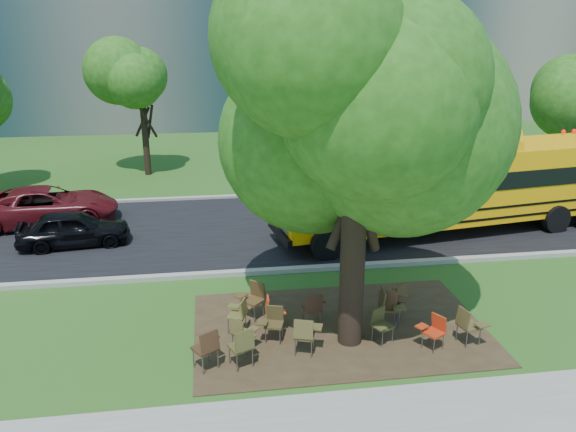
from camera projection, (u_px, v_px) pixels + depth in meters
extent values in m
plane|color=#27581B|center=(296.00, 321.00, 14.02)|extent=(160.00, 160.00, 0.00)
cube|color=#382819|center=(339.00, 328.00, 13.68)|extent=(7.00, 4.50, 0.03)
cube|color=black|center=(266.00, 228.00, 20.59)|extent=(80.00, 8.00, 0.04)
cube|color=gray|center=(280.00, 270.00, 16.82)|extent=(80.00, 0.25, 0.14)
cube|color=gray|center=(256.00, 196.00, 24.43)|extent=(80.00, 0.25, 0.14)
cylinder|color=black|center=(146.00, 140.00, 27.82)|extent=(0.32, 0.32, 3.50)
sphere|color=#225112|center=(142.00, 89.00, 27.04)|extent=(4.80, 4.80, 4.80)
cylinder|color=black|center=(411.00, 133.00, 27.61)|extent=(0.38, 0.38, 4.20)
sphere|color=#225112|center=(416.00, 72.00, 26.69)|extent=(5.60, 5.60, 5.60)
cylinder|color=black|center=(572.00, 139.00, 27.87)|extent=(0.34, 0.34, 3.60)
cylinder|color=black|center=(353.00, 258.00, 12.44)|extent=(0.56, 0.56, 4.21)
sphere|color=#225112|center=(358.00, 115.00, 11.44)|extent=(7.07, 7.07, 7.07)
cube|color=#EFA007|center=(467.00, 181.00, 19.95)|extent=(11.46, 4.21, 2.50)
cube|color=black|center=(476.00, 173.00, 19.95)|extent=(10.86, 4.16, 0.61)
cube|color=#EFA007|center=(301.00, 219.00, 18.47)|extent=(1.65, 2.41, 0.97)
cube|color=black|center=(466.00, 199.00, 20.15)|extent=(11.48, 4.24, 0.08)
cube|color=black|center=(465.00, 209.00, 20.27)|extent=(11.48, 4.24, 0.08)
cylinder|color=black|center=(327.00, 245.00, 17.59)|extent=(1.05, 0.46, 1.02)
cylinder|color=black|center=(301.00, 220.00, 19.90)|extent=(1.05, 0.46, 1.02)
cylinder|color=black|center=(556.00, 219.00, 20.02)|extent=(1.05, 0.46, 1.02)
cylinder|color=black|center=(510.00, 200.00, 22.34)|extent=(1.05, 0.46, 1.02)
cylinder|color=black|center=(539.00, 197.00, 22.73)|extent=(1.05, 0.46, 1.02)
cube|color=#3E2616|center=(205.00, 348.00, 11.89)|extent=(0.63, 0.62, 0.06)
cube|color=#3E2616|center=(210.00, 342.00, 11.67)|extent=(0.43, 0.33, 0.44)
cube|color=#3E2616|center=(211.00, 336.00, 12.12)|extent=(0.37, 0.39, 0.03)
cylinder|color=slate|center=(193.00, 358.00, 11.99)|extent=(0.03, 0.03, 0.50)
cylinder|color=slate|center=(218.00, 359.00, 11.95)|extent=(0.03, 0.03, 0.50)
cube|color=brown|center=(242.00, 333.00, 12.68)|extent=(0.52, 0.52, 0.05)
cube|color=brown|center=(237.00, 328.00, 12.50)|extent=(0.31, 0.32, 0.36)
cube|color=brown|center=(253.00, 329.00, 12.62)|extent=(0.32, 0.32, 0.03)
cylinder|color=slate|center=(242.00, 336.00, 12.95)|extent=(0.02, 0.02, 0.41)
cylinder|color=slate|center=(243.00, 346.00, 12.54)|extent=(0.02, 0.02, 0.41)
cube|color=#47431F|center=(241.00, 347.00, 11.98)|extent=(0.59, 0.58, 0.05)
cube|color=#47431F|center=(244.00, 341.00, 11.74)|extent=(0.44, 0.26, 0.44)
cube|color=#47431F|center=(248.00, 335.00, 12.19)|extent=(0.34, 0.37, 0.03)
cylinder|color=slate|center=(229.00, 355.00, 12.11)|extent=(0.03, 0.03, 0.49)
cylinder|color=slate|center=(253.00, 358.00, 11.99)|extent=(0.03, 0.03, 0.49)
cube|color=#453A1E|center=(274.00, 325.00, 12.96)|extent=(0.51, 0.49, 0.05)
cube|color=#453A1E|center=(275.00, 313.00, 13.06)|extent=(0.40, 0.20, 0.39)
cube|color=#453A1E|center=(263.00, 322.00, 12.83)|extent=(0.29, 0.33, 0.03)
cylinder|color=slate|center=(280.00, 337.00, 12.85)|extent=(0.02, 0.02, 0.44)
cylinder|color=slate|center=(268.00, 329.00, 13.21)|extent=(0.02, 0.02, 0.44)
cube|color=#504622|center=(305.00, 335.00, 12.46)|extent=(0.56, 0.55, 0.05)
cube|color=#504622|center=(303.00, 329.00, 12.20)|extent=(0.44, 0.23, 0.43)
cube|color=#504622|center=(317.00, 327.00, 12.52)|extent=(0.32, 0.36, 0.03)
cylinder|color=slate|center=(298.00, 339.00, 12.73)|extent=(0.03, 0.03, 0.48)
cylinder|color=slate|center=(312.00, 349.00, 12.33)|extent=(0.03, 0.03, 0.48)
cube|color=#433F1D|center=(383.00, 326.00, 12.90)|extent=(0.54, 0.53, 0.05)
cube|color=#433F1D|center=(378.00, 315.00, 12.97)|extent=(0.39, 0.26, 0.39)
cube|color=#433F1D|center=(380.00, 327.00, 12.63)|extent=(0.31, 0.34, 0.03)
cylinder|color=slate|center=(393.00, 336.00, 12.93)|extent=(0.02, 0.02, 0.44)
cylinder|color=slate|center=(372.00, 334.00, 13.01)|extent=(0.02, 0.02, 0.44)
cube|color=#B12F12|center=(433.00, 333.00, 12.63)|extent=(0.53, 0.54, 0.05)
cube|color=#B12F12|center=(439.00, 322.00, 12.66)|extent=(0.27, 0.38, 0.38)
cube|color=#B12F12|center=(422.00, 326.00, 12.68)|extent=(0.34, 0.32, 0.03)
cylinder|color=slate|center=(434.00, 347.00, 12.48)|extent=(0.02, 0.02, 0.43)
cylinder|color=slate|center=(431.00, 336.00, 12.91)|extent=(0.02, 0.02, 0.43)
cube|color=#4F4322|center=(469.00, 326.00, 12.84)|extent=(0.51, 0.53, 0.05)
cube|color=#4F4322|center=(463.00, 318.00, 12.70)|extent=(0.19, 0.44, 0.43)
cube|color=#4F4322|center=(482.00, 325.00, 12.62)|extent=(0.34, 0.29, 0.03)
cylinder|color=slate|center=(470.00, 330.00, 13.14)|extent=(0.03, 0.03, 0.48)
cylinder|color=slate|center=(467.00, 340.00, 12.69)|extent=(0.03, 0.03, 0.48)
cube|color=brown|center=(237.00, 316.00, 13.36)|extent=(0.52, 0.53, 0.05)
cube|color=brown|center=(244.00, 308.00, 13.26)|extent=(0.23, 0.40, 0.40)
cube|color=brown|center=(234.00, 306.00, 13.57)|extent=(0.34, 0.30, 0.03)
cylinder|color=slate|center=(228.00, 327.00, 13.31)|extent=(0.02, 0.02, 0.45)
cylinder|color=slate|center=(246.00, 321.00, 13.56)|extent=(0.02, 0.02, 0.45)
cube|color=#4C371B|center=(253.00, 301.00, 14.00)|extent=(0.63, 0.63, 0.05)
cube|color=#4C371B|center=(258.00, 289.00, 14.08)|extent=(0.39, 0.37, 0.44)
cube|color=#4C371B|center=(241.00, 296.00, 13.98)|extent=(0.38, 0.39, 0.03)
cylinder|color=slate|center=(255.00, 314.00, 13.84)|extent=(0.03, 0.03, 0.49)
cylinder|color=slate|center=(252.00, 305.00, 14.33)|extent=(0.03, 0.03, 0.49)
cube|color=red|center=(274.00, 312.00, 13.58)|extent=(0.40, 0.41, 0.05)
cube|color=red|center=(267.00, 305.00, 13.50)|extent=(0.11, 0.38, 0.38)
cube|color=red|center=(280.00, 312.00, 13.34)|extent=(0.27, 0.22, 0.03)
cylinder|color=slate|center=(280.00, 316.00, 13.81)|extent=(0.02, 0.02, 0.43)
cylinder|color=slate|center=(268.00, 323.00, 13.48)|extent=(0.02, 0.02, 0.43)
cube|color=#3F2516|center=(312.00, 308.00, 13.69)|extent=(0.48, 0.46, 0.05)
cube|color=#3F2516|center=(314.00, 303.00, 13.45)|extent=(0.42, 0.15, 0.41)
cube|color=#3F2516|center=(320.00, 300.00, 13.85)|extent=(0.26, 0.31, 0.03)
cylinder|color=slate|center=(303.00, 314.00, 13.88)|extent=(0.02, 0.02, 0.46)
cylinder|color=slate|center=(321.00, 319.00, 13.65)|extent=(0.02, 0.02, 0.46)
cube|color=#443D1D|center=(390.00, 307.00, 13.64)|extent=(0.49, 0.51, 0.06)
cube|color=#443D1D|center=(383.00, 299.00, 13.56)|extent=(0.15, 0.45, 0.45)
cube|color=#443D1D|center=(399.00, 308.00, 13.36)|extent=(0.33, 0.28, 0.03)
cylinder|color=slate|center=(395.00, 313.00, 13.91)|extent=(0.03, 0.03, 0.50)
cylinder|color=slate|center=(383.00, 321.00, 13.54)|extent=(0.03, 0.03, 0.50)
cube|color=#4A341A|center=(396.00, 298.00, 14.30)|extent=(0.54, 0.54, 0.05)
cube|color=#4A341A|center=(402.00, 292.00, 14.10)|extent=(0.38, 0.27, 0.39)
cube|color=#4A341A|center=(399.00, 289.00, 14.50)|extent=(0.32, 0.34, 0.03)
cylinder|color=slate|center=(387.00, 305.00, 14.39)|extent=(0.02, 0.02, 0.43)
cylinder|color=slate|center=(405.00, 306.00, 14.34)|extent=(0.02, 0.02, 0.43)
cube|color=#4C2C1B|center=(389.00, 305.00, 13.77)|extent=(0.63, 0.62, 0.06)
cube|color=#4C2C1B|center=(388.00, 299.00, 13.52)|extent=(0.43, 0.32, 0.45)
cube|color=#4C2C1B|center=(402.00, 299.00, 13.76)|extent=(0.37, 0.39, 0.03)
cylinder|color=slate|center=(383.00, 309.00, 14.08)|extent=(0.03, 0.03, 0.50)
cylinder|color=slate|center=(394.00, 319.00, 13.61)|extent=(0.03, 0.03, 0.50)
imported|color=black|center=(74.00, 229.00, 18.76)|extent=(3.75, 1.87, 1.23)
imported|color=#510E13|center=(46.00, 206.00, 20.87)|extent=(5.39, 3.06, 1.42)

